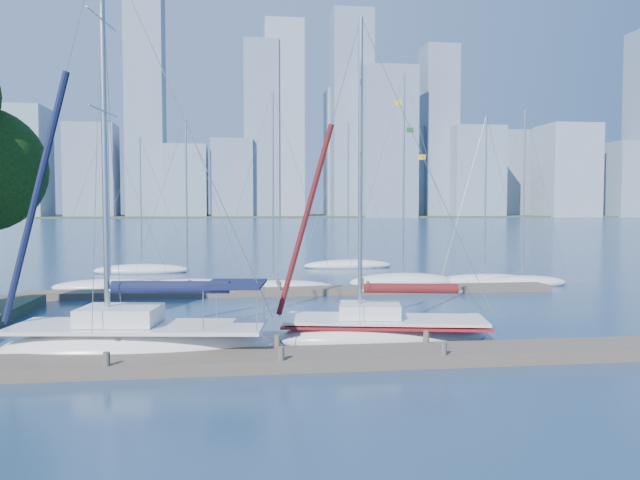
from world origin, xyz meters
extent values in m
plane|color=#162B48|center=(0.00, 0.00, 0.00)|extent=(700.00, 700.00, 0.00)
cube|color=#50473B|center=(0.00, 0.00, 0.20)|extent=(26.00, 2.00, 0.40)
cube|color=#50473B|center=(2.00, 16.00, 0.18)|extent=(30.00, 1.80, 0.36)
cube|color=#38472D|center=(0.00, 320.00, 0.00)|extent=(800.00, 100.00, 1.50)
ellipsoid|color=silver|center=(-4.53, 1.94, 0.26)|extent=(9.25, 4.14, 1.57)
cube|color=silver|center=(-4.53, 1.94, 0.99)|extent=(8.57, 3.82, 0.13)
cube|color=silver|center=(-5.15, 2.03, 1.36)|extent=(2.75, 2.23, 0.57)
cylinder|color=silver|center=(-5.56, 2.09, 7.44)|extent=(0.19, 0.19, 12.79)
cylinder|color=silver|center=(-3.47, 1.79, 2.19)|extent=(4.20, 0.69, 0.10)
cylinder|color=#101338|center=(-3.47, 1.79, 2.30)|extent=(3.91, 0.96, 0.42)
cube|color=#101338|center=(-1.35, 1.49, 2.40)|extent=(2.21, 2.72, 0.08)
ellipsoid|color=silver|center=(4.05, 2.86, 0.23)|extent=(8.13, 4.00, 1.37)
cube|color=silver|center=(4.05, 2.86, 0.86)|extent=(7.53, 3.69, 0.11)
cube|color=silver|center=(3.51, 2.96, 1.18)|extent=(2.46, 2.05, 0.50)
cylinder|color=silver|center=(3.15, 3.03, 6.31)|extent=(0.16, 0.16, 10.80)
cylinder|color=silver|center=(4.96, 2.68, 1.91)|extent=(3.63, 0.80, 0.09)
cylinder|color=#4E1110|center=(4.96, 2.68, 2.00)|extent=(3.40, 1.01, 0.36)
cube|color=maroon|center=(4.05, 2.86, 0.71)|extent=(7.71, 3.82, 0.09)
ellipsoid|color=silver|center=(-8.89, 19.34, 0.17)|extent=(6.85, 2.12, 0.95)
cylinder|color=silver|center=(-8.89, 19.34, 5.55)|extent=(0.10, 0.10, 9.37)
ellipsoid|color=silver|center=(-4.28, 18.64, 0.18)|extent=(7.35, 4.66, 0.97)
cylinder|color=silver|center=(-4.28, 18.64, 5.59)|extent=(0.11, 0.11, 9.42)
ellipsoid|color=silver|center=(0.79, 17.44, 0.17)|extent=(7.38, 4.76, 0.94)
cylinder|color=silver|center=(0.79, 17.44, 6.27)|extent=(0.10, 0.10, 10.82)
ellipsoid|color=silver|center=(9.05, 18.97, 0.21)|extent=(7.25, 4.42, 1.17)
cylinder|color=silver|center=(9.05, 18.97, 7.16)|extent=(0.13, 0.13, 12.19)
ellipsoid|color=silver|center=(14.44, 19.02, 0.18)|extent=(7.12, 4.25, 0.97)
cylinder|color=silver|center=(14.44, 19.02, 5.82)|extent=(0.11, 0.11, 9.88)
ellipsoid|color=silver|center=(16.52, 17.94, 0.17)|extent=(5.94, 2.19, 0.95)
cylinder|color=silver|center=(16.52, 17.94, 5.95)|extent=(0.10, 0.10, 10.18)
ellipsoid|color=silver|center=(-8.49, 29.00, 0.18)|extent=(7.32, 4.41, 0.98)
cylinder|color=silver|center=(-8.49, 29.00, 5.54)|extent=(0.11, 0.11, 9.29)
ellipsoid|color=silver|center=(7.65, 30.97, 0.18)|extent=(7.31, 2.07, 0.97)
cylinder|color=silver|center=(7.65, 30.97, 6.33)|extent=(0.11, 0.11, 10.90)
cube|color=gray|center=(-96.77, 283.96, 25.48)|extent=(16.07, 23.42, 50.96)
cube|color=slate|center=(-69.73, 287.50, 22.02)|extent=(22.63, 17.63, 44.04)
cube|color=#97A8B6|center=(-47.55, 309.43, 18.29)|extent=(14.51, 17.61, 36.57)
cube|color=gray|center=(-25.94, 284.92, 17.23)|extent=(19.97, 19.81, 34.46)
cube|color=slate|center=(-4.22, 286.68, 18.85)|extent=(19.87, 16.86, 37.70)
cube|color=#97A8B6|center=(21.35, 289.48, 47.82)|extent=(18.92, 14.99, 95.63)
cube|color=gray|center=(51.90, 304.67, 32.78)|extent=(15.45, 17.46, 65.56)
cube|color=slate|center=(70.99, 278.50, 36.12)|extent=(25.75, 18.95, 72.24)
cube|color=#97A8B6|center=(91.42, 294.72, 22.82)|extent=(13.00, 17.11, 45.65)
cube|color=gray|center=(115.77, 279.60, 22.43)|extent=(25.48, 18.80, 44.85)
cube|color=slate|center=(147.05, 309.52, 23.42)|extent=(17.92, 17.52, 46.85)
cube|color=#97A8B6|center=(164.09, 278.94, 23.24)|extent=(25.64, 23.94, 46.48)
cube|color=gray|center=(194.50, 279.05, 19.15)|extent=(14.43, 21.38, 38.30)
cube|color=slate|center=(-45.00, 290.00, 55.87)|extent=(17.44, 18.00, 111.73)
cube|color=slate|center=(10.00, 290.00, 42.69)|extent=(16.72, 18.00, 85.38)
cube|color=slate|center=(55.00, 290.00, 50.83)|extent=(19.78, 18.00, 101.67)
cube|color=slate|center=(100.00, 290.00, 42.99)|extent=(16.64, 18.00, 85.98)
camera|label=1|loc=(-1.22, -19.17, 4.94)|focal=35.00mm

